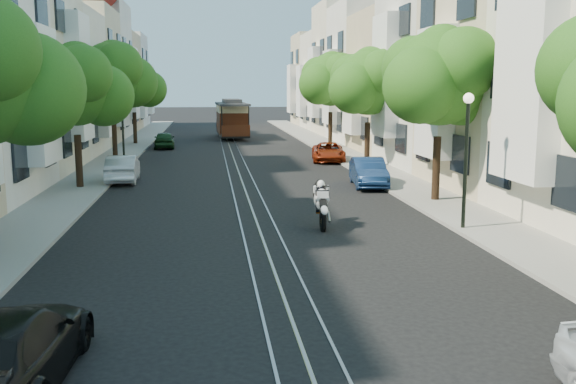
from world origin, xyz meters
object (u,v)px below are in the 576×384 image
object	(u,v)px
sportbike_rider	(321,201)
parked_car_w_near	(8,349)
tree_w_d	(134,85)
parked_car_w_mid	(123,169)
tree_e_b	(441,79)
tree_e_c	(370,84)
lamp_east	(467,140)
parked_car_w_far	(164,140)
parked_car_e_far	(328,152)
lamp_west	(122,116)
parked_car_e_mid	(368,172)
tree_w_c	(113,76)
cable_car	(232,117)
tree_w_b	(76,88)
tree_e_d	(332,81)

from	to	relation	value
sportbike_rider	parked_car_w_near	bearing A→B (deg)	-117.69
tree_w_d	parked_car_w_near	size ratio (longest dim) A/B	1.50
parked_car_w_near	parked_car_w_mid	size ratio (longest dim) A/B	1.12
tree_e_b	tree_e_c	size ratio (longest dim) A/B	1.03
tree_e_c	parked_car_w_mid	world-z (taller)	tree_e_c
lamp_east	parked_car_w_far	xyz separation A→B (m)	(-11.07, 28.78, -2.23)
tree_w_d	parked_car_w_far	distance (m)	5.63
parked_car_e_far	lamp_west	bearing A→B (deg)	-167.14
tree_w_d	parked_car_w_far	world-z (taller)	tree_w_d
tree_w_d	parked_car_e_mid	distance (m)	26.34
tree_w_c	tree_w_d	distance (m)	11.01
parked_car_e_far	parked_car_w_mid	world-z (taller)	parked_car_w_mid
tree_w_c	lamp_east	distance (m)	25.01
parked_car_w_near	parked_car_w_far	bearing A→B (deg)	-87.14
lamp_east	sportbike_rider	bearing A→B (deg)	165.13
tree_w_c	parked_car_e_mid	world-z (taller)	tree_w_c
lamp_west	cable_car	world-z (taller)	lamp_west
parked_car_w_mid	parked_car_w_far	xyz separation A→B (m)	(0.83, 16.75, -0.02)
parked_car_w_near	parked_car_w_mid	bearing A→B (deg)	-84.64
tree_w_b	parked_car_w_near	size ratio (longest dim) A/B	1.44
tree_w_d	lamp_east	bearing A→B (deg)	-67.20
parked_car_w_mid	parked_car_w_far	bearing A→B (deg)	-95.02
sportbike_rider	parked_car_w_far	distance (m)	28.45
tree_e_c	parked_car_e_mid	xyz separation A→B (m)	(-1.66, -6.71, -3.95)
lamp_west	parked_car_e_far	bearing A→B (deg)	5.29
lamp_west	sportbike_rider	size ratio (longest dim) A/B	2.01
tree_w_d	parked_car_w_mid	size ratio (longest dim) A/B	1.68
sportbike_rider	cable_car	world-z (taller)	cable_car
lamp_east	parked_car_w_far	distance (m)	30.91
parked_car_w_near	tree_w_d	bearing A→B (deg)	-83.88
lamp_west	parked_car_e_mid	size ratio (longest dim) A/B	1.06
lamp_west	parked_car_e_mid	distance (m)	14.92
tree_e_b	tree_w_d	world-z (taller)	tree_e_b
lamp_east	tree_w_c	bearing A→B (deg)	122.65
tree_w_c	parked_car_w_mid	world-z (taller)	tree_w_c
tree_w_c	parked_car_e_mid	size ratio (longest dim) A/B	1.81
tree_e_c	tree_e_d	world-z (taller)	tree_e_d
tree_w_b	lamp_west	xyz separation A→B (m)	(0.84, 8.02, -1.55)
lamp_west	parked_car_w_far	distance (m)	11.11
parked_car_w_mid	cable_car	bearing A→B (deg)	-105.61
sportbike_rider	parked_car_e_far	distance (m)	18.32
parked_car_w_mid	parked_car_e_mid	bearing A→B (deg)	164.00
lamp_east	cable_car	bearing A→B (deg)	98.78
tree_e_c	tree_w_c	bearing A→B (deg)	160.85
tree_w_b	parked_car_e_mid	bearing A→B (deg)	-3.19
tree_w_c	tree_w_d	bearing A→B (deg)	90.00
tree_e_c	parked_car_w_mid	size ratio (longest dim) A/B	1.68
tree_e_d	cable_car	distance (m)	12.92
tree_e_d	parked_car_e_mid	size ratio (longest dim) A/B	1.75
parked_car_e_far	cable_car	bearing A→B (deg)	113.01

